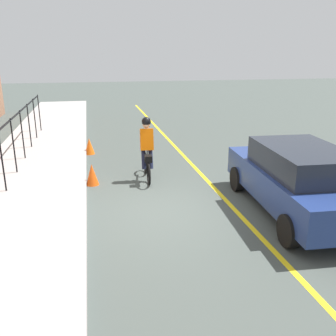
# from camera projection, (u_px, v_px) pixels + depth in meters

# --- Properties ---
(ground_plane) EXTENTS (80.00, 80.00, 0.00)m
(ground_plane) POSITION_uv_depth(u_px,v_px,m) (166.00, 211.00, 8.48)
(ground_plane) COLOR #424A46
(lane_line_centre) EXTENTS (36.00, 0.12, 0.01)m
(lane_line_centre) POSITION_uv_depth(u_px,v_px,m) (231.00, 205.00, 8.80)
(lane_line_centre) COLOR yellow
(lane_line_centre) RESTS_ON ground
(sidewalk) EXTENTS (40.00, 3.20, 0.15)m
(sidewalk) POSITION_uv_depth(u_px,v_px,m) (10.00, 222.00, 7.78)
(sidewalk) COLOR #9F9997
(sidewalk) RESTS_ON ground
(cyclist_lead) EXTENTS (1.71, 0.38, 1.83)m
(cyclist_lead) POSITION_uv_depth(u_px,v_px,m) (147.00, 149.00, 10.31)
(cyclist_lead) COLOR black
(cyclist_lead) RESTS_ON ground
(patrol_sedan) EXTENTS (4.51, 2.15, 1.58)m
(patrol_sedan) POSITION_uv_depth(u_px,v_px,m) (298.00, 178.00, 8.19)
(patrol_sedan) COLOR navy
(patrol_sedan) RESTS_ON ground
(traffic_cone_near) EXTENTS (0.36, 0.36, 0.59)m
(traffic_cone_near) POSITION_uv_depth(u_px,v_px,m) (89.00, 146.00, 13.18)
(traffic_cone_near) COLOR #FD6212
(traffic_cone_near) RESTS_ON ground
(traffic_cone_far) EXTENTS (0.36, 0.36, 0.59)m
(traffic_cone_far) POSITION_uv_depth(u_px,v_px,m) (92.00, 175.00, 10.10)
(traffic_cone_far) COLOR #F15412
(traffic_cone_far) RESTS_ON ground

